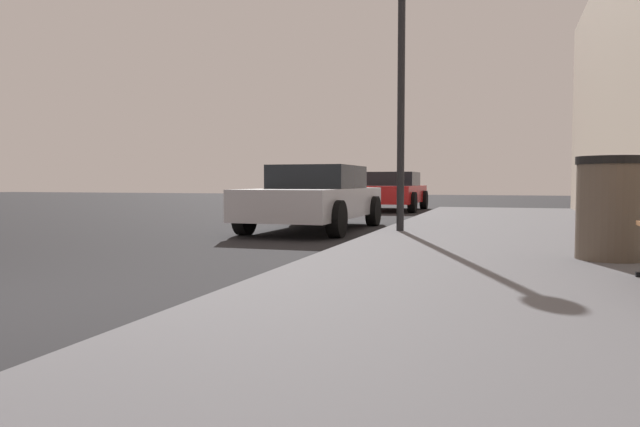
{
  "coord_description": "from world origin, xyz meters",
  "views": [
    {
      "loc": [
        4.02,
        -2.83,
        0.95
      ],
      "look_at": [
        2.1,
        3.14,
        0.61
      ],
      "focal_mm": 32.66,
      "sensor_mm": 36.0,
      "label": 1
    }
  ],
  "objects_px": {
    "street_lamp": "(401,53)",
    "car_silver": "(316,197)",
    "trash_bin": "(610,208)",
    "car_red": "(392,191)"
  },
  "relations": [
    {
      "from": "trash_bin",
      "to": "car_red",
      "type": "bearing_deg",
      "value": 110.32
    },
    {
      "from": "trash_bin",
      "to": "car_red",
      "type": "xyz_separation_m",
      "value": [
        -4.63,
        12.51,
        -0.04
      ]
    },
    {
      "from": "trash_bin",
      "to": "street_lamp",
      "type": "height_order",
      "value": "street_lamp"
    },
    {
      "from": "street_lamp",
      "to": "car_silver",
      "type": "relative_size",
      "value": 0.94
    },
    {
      "from": "trash_bin",
      "to": "car_silver",
      "type": "relative_size",
      "value": 0.24
    },
    {
      "from": "trash_bin",
      "to": "car_silver",
      "type": "bearing_deg",
      "value": 136.97
    },
    {
      "from": "car_silver",
      "to": "car_red",
      "type": "relative_size",
      "value": 1.1
    },
    {
      "from": "trash_bin",
      "to": "car_red",
      "type": "relative_size",
      "value": 0.26
    },
    {
      "from": "car_silver",
      "to": "street_lamp",
      "type": "bearing_deg",
      "value": 143.21
    },
    {
      "from": "street_lamp",
      "to": "car_silver",
      "type": "distance_m",
      "value": 3.38
    }
  ]
}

